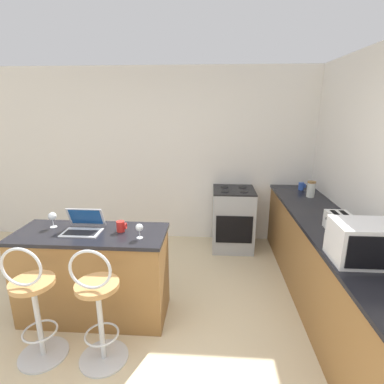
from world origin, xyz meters
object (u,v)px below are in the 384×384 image
(stove_range, at_px, (233,219))
(mug_blue, at_px, (301,186))
(toaster, at_px, (339,222))
(mug_red, at_px, (121,226))
(storage_jar, at_px, (311,189))
(wine_glass_short, at_px, (139,228))
(microwave, at_px, (367,243))
(bar_stool_far, at_px, (98,309))
(laptop, at_px, (84,226))
(bar_stool_near, at_px, (34,306))
(wine_glass_tall, at_px, (52,217))

(stove_range, height_order, mug_blue, mug_blue)
(toaster, relative_size, mug_red, 2.64)
(toaster, height_order, mug_blue, toaster)
(stove_range, xyz_separation_m, storage_jar, (0.97, -0.31, 0.55))
(wine_glass_short, bearing_deg, mug_blue, 42.81)
(microwave, bearing_deg, bar_stool_far, -175.22)
(bar_stool_far, xyz_separation_m, laptop, (-0.33, 0.60, 0.45))
(bar_stool_near, distance_m, bar_stool_far, 0.52)
(microwave, height_order, mug_red, microwave)
(bar_stool_near, relative_size, wine_glass_short, 7.73)
(bar_stool_near, bearing_deg, microwave, 3.81)
(microwave, distance_m, toaster, 0.59)
(laptop, xyz_separation_m, wine_glass_tall, (-0.33, 0.07, 0.05))
(bar_stool_near, bearing_deg, mug_red, 47.98)
(toaster, distance_m, wine_glass_tall, 2.74)
(mug_blue, bearing_deg, microwave, -93.04)
(laptop, bearing_deg, toaster, 3.80)
(mug_red, distance_m, storage_jar, 2.49)
(laptop, distance_m, toaster, 2.41)
(bar_stool_near, height_order, stove_range, bar_stool_near)
(laptop, xyz_separation_m, stove_range, (1.52, 1.59, -0.50))
(bar_stool_near, xyz_separation_m, wine_glass_tall, (-0.14, 0.66, 0.51))
(toaster, xyz_separation_m, stove_range, (-0.88, 1.43, -0.53))
(storage_jar, bearing_deg, wine_glass_short, -143.72)
(laptop, relative_size, microwave, 0.70)
(bar_stool_near, distance_m, mug_red, 0.94)
(toaster, relative_size, wine_glass_tall, 1.73)
(bar_stool_far, xyz_separation_m, mug_blue, (2.15, 2.24, 0.45))
(bar_stool_far, relative_size, storage_jar, 5.02)
(laptop, height_order, storage_jar, laptop)
(bar_stool_near, xyz_separation_m, mug_blue, (2.67, 2.24, 0.45))
(laptop, distance_m, wine_glass_short, 0.58)
(mug_red, distance_m, mug_blue, 2.67)
(bar_stool_near, height_order, microwave, microwave)
(wine_glass_short, distance_m, storage_jar, 2.39)
(laptop, distance_m, storage_jar, 2.81)
(microwave, relative_size, wine_glass_tall, 3.26)
(bar_stool_far, height_order, storage_jar, storage_jar)
(wine_glass_tall, bearing_deg, bar_stool_far, -45.12)
(laptop, height_order, wine_glass_tall, laptop)
(wine_glass_tall, bearing_deg, laptop, -11.63)
(bar_stool_near, relative_size, toaster, 4.00)
(toaster, height_order, wine_glass_short, toaster)
(microwave, xyz_separation_m, storage_jar, (0.13, 1.71, -0.05))
(microwave, relative_size, storage_jar, 2.37)
(bar_stool_near, relative_size, microwave, 2.12)
(storage_jar, bearing_deg, toaster, -94.46)
(toaster, xyz_separation_m, storage_jar, (0.09, 1.13, 0.02))
(stove_range, distance_m, wine_glass_tall, 2.47)
(bar_stool_near, xyz_separation_m, bar_stool_far, (0.52, 0.00, 0.00))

